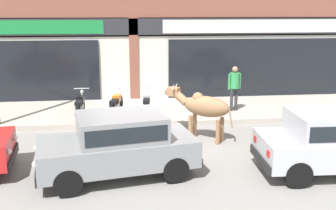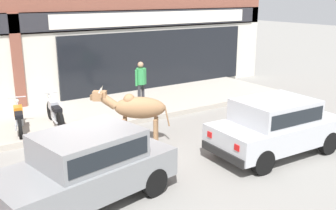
{
  "view_description": "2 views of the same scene",
  "coord_description": "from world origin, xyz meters",
  "px_view_note": "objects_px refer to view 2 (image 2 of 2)",
  "views": [
    {
      "loc": [
        -0.34,
        -9.96,
        3.76
      ],
      "look_at": [
        0.85,
        1.0,
        1.03
      ],
      "focal_mm": 42.0,
      "sensor_mm": 36.0,
      "label": 1
    },
    {
      "loc": [
        -3.12,
        -8.17,
        3.97
      ],
      "look_at": [
        3.02,
        1.0,
        0.87
      ],
      "focal_mm": 42.0,
      "sensor_mm": 36.0,
      "label": 2
    }
  ],
  "objects_px": {
    "cow": "(136,108)",
    "car_2": "(86,164)",
    "car_0": "(276,124)",
    "motorcycle_2": "(55,112)",
    "pedestrian": "(141,79)",
    "motorcycle_1": "(19,118)"
  },
  "relations": [
    {
      "from": "car_2",
      "to": "motorcycle_1",
      "type": "bearing_deg",
      "value": 92.03
    },
    {
      "from": "cow",
      "to": "motorcycle_2",
      "type": "bearing_deg",
      "value": 123.06
    },
    {
      "from": "cow",
      "to": "car_2",
      "type": "distance_m",
      "value": 3.32
    },
    {
      "from": "car_0",
      "to": "car_2",
      "type": "bearing_deg",
      "value": 175.78
    },
    {
      "from": "car_2",
      "to": "car_0",
      "type": "bearing_deg",
      "value": -4.22
    },
    {
      "from": "cow",
      "to": "car_0",
      "type": "xyz_separation_m",
      "value": [
        2.56,
        -2.66,
        -0.19
      ]
    },
    {
      "from": "cow",
      "to": "motorcycle_1",
      "type": "height_order",
      "value": "cow"
    },
    {
      "from": "car_0",
      "to": "car_2",
      "type": "xyz_separation_m",
      "value": [
        -4.95,
        0.37,
        0.0
      ]
    },
    {
      "from": "car_2",
      "to": "motorcycle_2",
      "type": "relative_size",
      "value": 2.1
    },
    {
      "from": "car_0",
      "to": "pedestrian",
      "type": "distance_m",
      "value": 5.29
    },
    {
      "from": "motorcycle_2",
      "to": "pedestrian",
      "type": "relative_size",
      "value": 1.13
    },
    {
      "from": "car_0",
      "to": "motorcycle_1",
      "type": "xyz_separation_m",
      "value": [
        -5.11,
        4.98,
        -0.25
      ]
    },
    {
      "from": "motorcycle_1",
      "to": "pedestrian",
      "type": "height_order",
      "value": "pedestrian"
    },
    {
      "from": "cow",
      "to": "car_0",
      "type": "height_order",
      "value": "cow"
    },
    {
      "from": "car_0",
      "to": "motorcycle_1",
      "type": "bearing_deg",
      "value": 135.78
    },
    {
      "from": "car_2",
      "to": "motorcycle_1",
      "type": "relative_size",
      "value": 2.12
    },
    {
      "from": "motorcycle_1",
      "to": "pedestrian",
      "type": "relative_size",
      "value": 1.12
    },
    {
      "from": "cow",
      "to": "motorcycle_1",
      "type": "relative_size",
      "value": 1.03
    },
    {
      "from": "motorcycle_1",
      "to": "pedestrian",
      "type": "bearing_deg",
      "value": 3.06
    },
    {
      "from": "cow",
      "to": "pedestrian",
      "type": "bearing_deg",
      "value": 57.51
    },
    {
      "from": "car_0",
      "to": "car_2",
      "type": "distance_m",
      "value": 4.96
    },
    {
      "from": "cow",
      "to": "pedestrian",
      "type": "distance_m",
      "value": 3.02
    }
  ]
}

